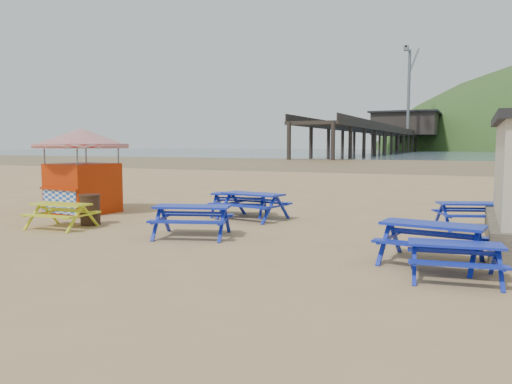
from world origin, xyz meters
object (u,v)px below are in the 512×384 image
at_px(ice_cream_kiosk, 82,160).
at_px(litter_bin, 90,209).
at_px(picnic_table_blue_b, 253,206).
at_px(picnic_table_blue_a, 240,204).
at_px(picnic_table_yellow, 62,216).

distance_m(ice_cream_kiosk, litter_bin, 3.28).
xyz_separation_m(picnic_table_blue_b, litter_bin, (-4.07, -3.07, 0.04)).
relative_size(picnic_table_blue_a, picnic_table_yellow, 1.21).
bearing_deg(litter_bin, picnic_table_yellow, -114.35).
distance_m(picnic_table_blue_b, litter_bin, 5.10).
height_order(picnic_table_yellow, litter_bin, litter_bin).
distance_m(picnic_table_blue_a, picnic_table_blue_b, 0.92).
relative_size(picnic_table_yellow, ice_cream_kiosk, 0.47).
relative_size(picnic_table_blue_a, picnic_table_blue_b, 0.95).
xyz_separation_m(picnic_table_blue_b, picnic_table_yellow, (-4.44, -3.87, -0.07)).
xyz_separation_m(picnic_table_blue_a, picnic_table_yellow, (-3.70, -4.42, -0.03)).
distance_m(picnic_table_blue_a, picnic_table_yellow, 5.76).
bearing_deg(ice_cream_kiosk, litter_bin, -34.56).
height_order(picnic_table_blue_b, litter_bin, litter_bin).
height_order(picnic_table_yellow, ice_cream_kiosk, ice_cream_kiosk).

